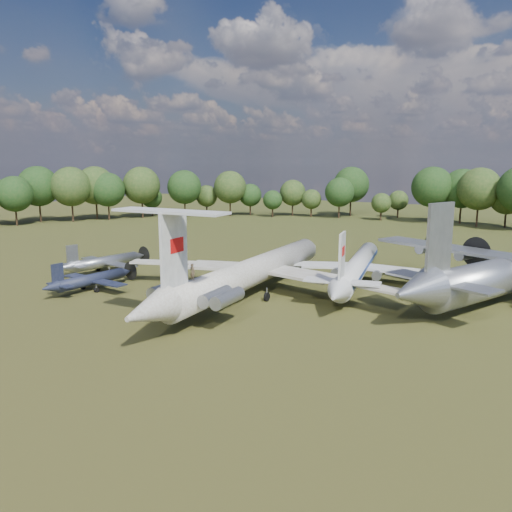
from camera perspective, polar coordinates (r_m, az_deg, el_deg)
The scene contains 7 objects.
ground at distance 70.89m, azimuth -2.39°, elevation -3.18°, with size 300.00×300.00×0.00m, color #2A4015.
il62_airliner at distance 64.44m, azimuth -0.30°, elevation -2.35°, with size 38.35×49.86×4.89m, color silver, non-canonical shape.
tu104_jet at distance 71.46m, azimuth 11.46°, elevation -1.68°, with size 29.10×38.80×3.88m, color silver, non-canonical shape.
an12_transport at distance 68.34m, azimuth 26.54°, elevation -2.44°, with size 38.18×42.68×5.62m, color #999CA1, non-canonical shape.
small_prop_west at distance 70.53m, azimuth -18.30°, elevation -2.86°, with size 11.24×15.33×2.25m, color black, non-canonical shape.
small_prop_northwest at distance 81.53m, azimuth -16.85°, elevation -0.90°, with size 12.49×17.03×2.50m, color #989BA0, non-canonical shape.
person_on_il62 at distance 52.26m, azimuth -7.28°, elevation -1.81°, with size 0.64×0.42×1.75m, color #9A774E.
Camera 1 is at (38.07, -57.33, 17.02)m, focal length 35.00 mm.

